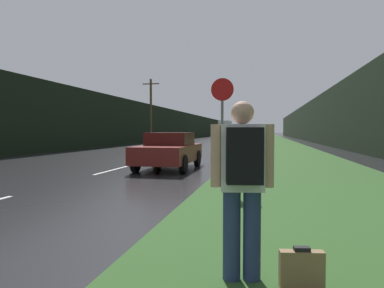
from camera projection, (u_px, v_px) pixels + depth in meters
name	position (u px, v px, depth m)	size (l,w,h in m)	color
grass_verge	(276.00, 144.00, 38.97)	(6.00, 240.00, 0.02)	#2D5123
lane_stripe_c	(112.00, 170.00, 13.47)	(0.12, 3.00, 0.01)	silver
lane_stripe_d	(163.00, 157.00, 20.31)	(0.12, 3.00, 0.01)	silver
lane_stripe_e	(189.00, 150.00, 27.15)	(0.12, 3.00, 0.01)	silver
treeline_far_side	(157.00, 124.00, 52.22)	(2.00, 140.00, 5.13)	black
treeline_near_side	(318.00, 121.00, 47.39)	(2.00, 140.00, 5.79)	black
utility_pole_far	(151.00, 111.00, 36.10)	(1.80, 0.24, 7.00)	#4C3823
stop_sign	(222.00, 124.00, 9.10)	(0.60, 0.07, 2.95)	slate
hitchhiker_with_backpack	(242.00, 179.00, 3.44)	(0.64, 0.48, 1.85)	navy
suitcase	(302.00, 270.00, 3.30)	(0.43, 0.17, 0.43)	olive
car_passing_near	(169.00, 150.00, 13.89)	(2.04, 4.27, 1.48)	maroon
car_passing_far	(229.00, 138.00, 37.74)	(1.86, 4.27, 1.55)	#4C514C
delivery_truck	(226.00, 129.00, 72.03)	(2.42, 8.26, 3.60)	gray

